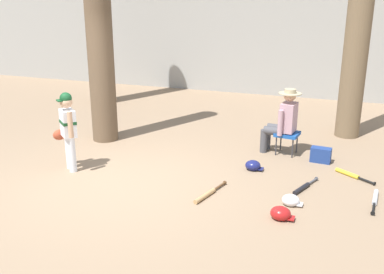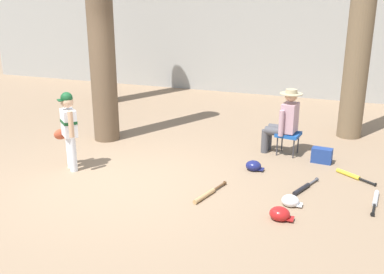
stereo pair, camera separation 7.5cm
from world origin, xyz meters
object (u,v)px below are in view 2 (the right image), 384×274
at_px(seated_spectator, 284,120).
at_px(bat_wood_tan, 207,194).
at_px(tree_behind_spectator, 362,16).
at_px(batting_helmet_navy, 254,166).
at_px(folding_stool, 288,135).
at_px(tree_far_left, 101,14).
at_px(bat_black_composite, 303,188).
at_px(bat_yellow_trainer, 351,175).
at_px(batting_helmet_red, 280,214).
at_px(young_ballplayer, 68,126).
at_px(handbag_beside_stool, 322,155).
at_px(tree_near_player, 99,6).
at_px(batting_helmet_white, 290,201).
at_px(bat_aluminum_silver, 375,200).

distance_m(seated_spectator, bat_wood_tan, 2.39).
relative_size(tree_behind_spectator, batting_helmet_navy, 17.83).
relative_size(folding_stool, tree_far_left, 0.08).
distance_m(seated_spectator, bat_black_composite, 1.71).
relative_size(tree_behind_spectator, bat_yellow_trainer, 8.77).
bearing_deg(batting_helmet_red, young_ballplayer, 172.16).
bearing_deg(handbag_beside_stool, tree_near_player, -177.38).
height_order(handbag_beside_stool, batting_helmet_white, handbag_beside_stool).
bearing_deg(bat_aluminum_silver, young_ballplayer, -174.02).
height_order(tree_near_player, bat_black_composite, tree_near_player).
distance_m(tree_behind_spectator, batting_helmet_red, 4.70).
height_order(folding_stool, bat_aluminum_silver, folding_stool).
bearing_deg(folding_stool, bat_aluminum_silver, -45.82).
relative_size(handbag_beside_stool, bat_aluminum_silver, 0.44).
bearing_deg(bat_black_composite, handbag_beside_stool, 83.85).
height_order(tree_behind_spectator, seated_spectator, tree_behind_spectator).
relative_size(tree_behind_spectator, batting_helmet_white, 18.89).
xyz_separation_m(folding_stool, bat_wood_tan, (-0.78, -2.20, -0.33)).
distance_m(bat_yellow_trainer, bat_black_composite, 1.00).
height_order(seated_spectator, bat_black_composite, seated_spectator).
distance_m(tree_behind_spectator, bat_black_composite, 3.86).
relative_size(young_ballplayer, bat_wood_tan, 1.62).
xyz_separation_m(bat_yellow_trainer, batting_helmet_white, (-0.74, -1.35, 0.04)).
distance_m(tree_behind_spectator, bat_aluminum_silver, 3.89).
relative_size(folding_stool, bat_wood_tan, 0.55).
distance_m(bat_black_composite, batting_helmet_red, 1.04).
bearing_deg(tree_near_player, bat_black_composite, -14.95).
bearing_deg(batting_helmet_navy, seated_spectator, 73.43).
bearing_deg(tree_far_left, bat_yellow_trainer, -25.97).
bearing_deg(tree_far_left, bat_wood_tan, -45.65).
relative_size(bat_yellow_trainer, batting_helmet_white, 2.15).
relative_size(tree_near_player, batting_helmet_red, 18.38).
xyz_separation_m(bat_wood_tan, batting_helmet_white, (1.16, 0.15, 0.04)).
xyz_separation_m(young_ballplayer, handbag_beside_stool, (3.84, 1.80, -0.61)).
relative_size(bat_aluminum_silver, batting_helmet_navy, 2.55).
relative_size(folding_stool, batting_helmet_navy, 1.47).
bearing_deg(seated_spectator, young_ballplayer, -147.04).
height_order(young_ballplayer, tree_far_left, tree_far_left).
distance_m(seated_spectator, batting_helmet_navy, 1.17).
bearing_deg(tree_behind_spectator, young_ballplayer, -139.85).
bearing_deg(bat_yellow_trainer, tree_behind_spectator, 93.43).
bearing_deg(bat_black_composite, tree_far_left, 146.03).
distance_m(bat_black_composite, batting_helmet_navy, 1.01).
bearing_deg(tree_behind_spectator, batting_helmet_white, -99.57).
bearing_deg(tree_near_player, batting_helmet_red, -28.58).
bearing_deg(handbag_beside_stool, batting_helmet_white, -97.27).
bearing_deg(bat_wood_tan, tree_near_player, 146.84).
bearing_deg(tree_far_left, young_ballplayer, -64.94).
distance_m(tree_behind_spectator, tree_far_left, 6.35).
xyz_separation_m(folding_stool, batting_helmet_white, (0.39, -2.06, -0.29)).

